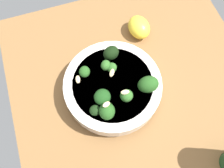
{
  "coord_description": "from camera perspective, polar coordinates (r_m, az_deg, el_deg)",
  "views": [
    {
      "loc": [
        12.64,
        20.23,
        55.85
      ],
      "look_at": [
        5.85,
        -0.49,
        4.0
      ],
      "focal_mm": 38.88,
      "sensor_mm": 36.0,
      "label": 1
    }
  ],
  "objects": [
    {
      "name": "bowl_of_broccoli",
      "position": [
        0.56,
        0.11,
        -0.23
      ],
      "size": [
        22.52,
        22.52,
        9.4
      ],
      "color": "silver",
      "rests_on": "ground_plane"
    },
    {
      "name": "ground_plane",
      "position": [
        0.63,
        5.22,
        -1.06
      ],
      "size": [
        60.76,
        60.76,
        4.43
      ],
      "primitive_type": "cube",
      "color": "brown"
    },
    {
      "name": "lemon_wedge",
      "position": [
        0.66,
        6.36,
        13.11
      ],
      "size": [
        6.2,
        7.52,
        4.91
      ],
      "primitive_type": "ellipsoid",
      "rotation": [
        0.0,
        0.0,
        1.68
      ],
      "color": "yellow",
      "rests_on": "ground_plane"
    }
  ]
}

